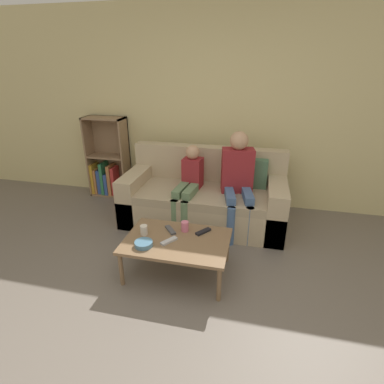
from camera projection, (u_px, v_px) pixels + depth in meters
The scene contains 13 objects.
ground_plane at pixel (174, 339), 2.24m from camera, with size 22.00×22.00×0.00m, color #70665B.
wall_back at pixel (225, 111), 3.97m from camera, with size 12.00×0.06×2.60m.
couch at pixel (205, 199), 3.79m from camera, with size 1.98×0.88×0.90m.
bookshelf at pixel (108, 166), 4.53m from camera, with size 0.59×0.28×1.18m.
coffee_table at pixel (177, 243), 2.82m from camera, with size 0.98×0.66×0.37m.
person_adult at pixel (238, 175), 3.48m from camera, with size 0.45×0.67×1.18m.
person_child at pixel (189, 182), 3.60m from camera, with size 0.28×0.63×0.99m.
cup_near at pixel (185, 226), 2.93m from camera, with size 0.07×0.07×0.10m.
cup_far at pixel (144, 230), 2.87m from camera, with size 0.07×0.07×0.09m.
tv_remote_0 at pixel (203, 232), 2.91m from camera, with size 0.14×0.16×0.02m.
tv_remote_1 at pixel (169, 241), 2.76m from camera, with size 0.14×0.17×0.02m.
tv_remote_2 at pixel (170, 230), 2.94m from camera, with size 0.15×0.16×0.02m.
snack_bowl at pixel (144, 244), 2.70m from camera, with size 0.16×0.16×0.05m.
Camera 1 is at (0.49, -1.54, 1.91)m, focal length 28.00 mm.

